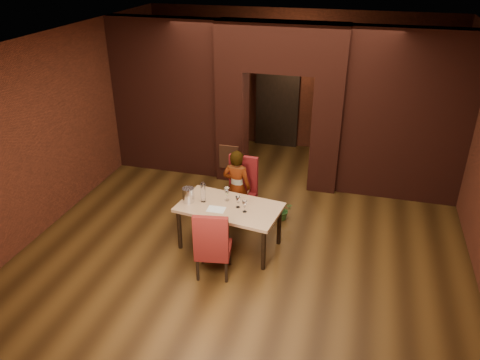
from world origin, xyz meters
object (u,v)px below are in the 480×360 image
object	(u,v)px
chair_near	(213,242)
dining_table	(230,226)
wine_glass_c	(245,206)
wine_bucket	(188,195)
chair_far	(240,191)
wine_glass_b	(238,202)
wine_glass_a	(227,194)
water_bottle	(203,192)
person_seated	(237,187)
potted_plant	(283,210)

from	to	relation	value
chair_near	dining_table	bearing A→B (deg)	-101.78
wine_glass_c	wine_bucket	size ratio (longest dim) A/B	0.82
chair_far	wine_glass_b	bearing A→B (deg)	-73.24
wine_glass_a	chair_near	bearing A→B (deg)	-86.19
wine_glass_b	water_bottle	world-z (taller)	water_bottle
person_seated	wine_glass_a	bearing A→B (deg)	94.53
person_seated	chair_far	bearing A→B (deg)	-101.40
chair_near	wine_glass_c	world-z (taller)	chair_near
chair_near	wine_glass_b	xyz separation A→B (m)	(0.17, 0.73, 0.30)
wine_glass_a	wine_bucket	size ratio (longest dim) A/B	0.97
water_bottle	potted_plant	world-z (taller)	water_bottle
person_seated	water_bottle	distance (m)	0.84
chair_near	person_seated	distance (m)	1.50
dining_table	water_bottle	world-z (taller)	water_bottle
chair_near	potted_plant	xyz separation A→B (m)	(0.71, 1.79, -0.36)
chair_far	person_seated	size ratio (longest dim) A/B	0.83
dining_table	person_seated	distance (m)	0.83
chair_near	potted_plant	world-z (taller)	chair_near
wine_bucket	potted_plant	distance (m)	1.86
person_seated	wine_glass_c	distance (m)	0.95
chair_far	wine_glass_b	world-z (taller)	chair_far
chair_far	water_bottle	bearing A→B (deg)	-111.77
chair_far	wine_glass_a	size ratio (longest dim) A/B	4.96
chair_far	chair_near	xyz separation A→B (m)	(0.04, -1.58, -0.02)
water_bottle	potted_plant	bearing A→B (deg)	42.22
dining_table	wine_glass_b	size ratio (longest dim) A/B	8.21
dining_table	chair_near	size ratio (longest dim) A/B	1.45
dining_table	person_seated	size ratio (longest dim) A/B	1.16
wine_bucket	potted_plant	world-z (taller)	wine_bucket
chair_far	wine_glass_a	distance (m)	0.75
wine_glass_c	potted_plant	bearing A→B (deg)	70.89
water_bottle	wine_glass_b	bearing A→B (deg)	-3.45
chair_near	wine_glass_c	xyz separation A→B (m)	(0.30, 0.63, 0.30)
dining_table	wine_bucket	distance (m)	0.83
wine_bucket	water_bottle	xyz separation A→B (m)	(0.23, 0.06, 0.05)
wine_glass_a	person_seated	bearing A→B (deg)	90.36
person_seated	wine_glass_b	distance (m)	0.81
dining_table	wine_glass_a	world-z (taller)	wine_glass_a
wine_glass_b	water_bottle	distance (m)	0.59
chair_far	wine_bucket	bearing A→B (deg)	-121.41
person_seated	wine_bucket	world-z (taller)	person_seated
wine_glass_c	water_bottle	xyz separation A→B (m)	(-0.72, 0.14, 0.07)
wine_glass_c	potted_plant	world-z (taller)	wine_glass_c
wine_glass_a	dining_table	bearing A→B (deg)	-61.36
chair_far	wine_glass_c	size ratio (longest dim) A/B	5.88
water_bottle	potted_plant	size ratio (longest dim) A/B	0.89
dining_table	wine_glass_c	bearing A→B (deg)	-13.73
chair_near	water_bottle	xyz separation A→B (m)	(-0.42, 0.77, 0.37)
wine_glass_c	dining_table	bearing A→B (deg)	158.72
person_seated	wine_bucket	size ratio (longest dim) A/B	5.80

